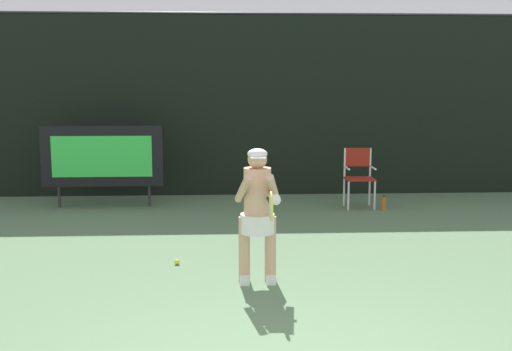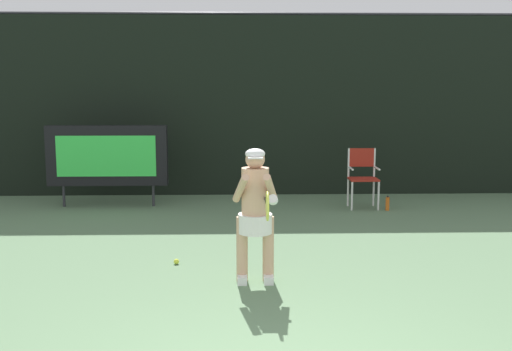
{
  "view_description": "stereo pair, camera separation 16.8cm",
  "coord_description": "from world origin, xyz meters",
  "px_view_note": "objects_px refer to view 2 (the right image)",
  "views": [
    {
      "loc": [
        -0.47,
        -3.9,
        2.25
      ],
      "look_at": [
        -0.07,
        4.08,
        1.05
      ],
      "focal_mm": 42.87,
      "sensor_mm": 36.0,
      "label": 1
    },
    {
      "loc": [
        -0.3,
        -3.91,
        2.25
      ],
      "look_at": [
        -0.07,
        4.08,
        1.05
      ],
      "focal_mm": 42.87,
      "sensor_mm": 36.0,
      "label": 2
    }
  ],
  "objects_px": {
    "scoreboard": "(107,156)",
    "water_bottle": "(387,204)",
    "tennis_player": "(255,209)",
    "tennis_ball_loose": "(176,261)",
    "tennis_racket": "(268,206)",
    "umpire_chair": "(363,174)"
  },
  "relations": [
    {
      "from": "tennis_ball_loose",
      "to": "water_bottle",
      "type": "bearing_deg",
      "value": 42.9
    },
    {
      "from": "tennis_racket",
      "to": "tennis_ball_loose",
      "type": "height_order",
      "value": "tennis_racket"
    },
    {
      "from": "umpire_chair",
      "to": "water_bottle",
      "type": "xyz_separation_m",
      "value": [
        0.4,
        -0.28,
        -0.5
      ]
    },
    {
      "from": "scoreboard",
      "to": "tennis_ball_loose",
      "type": "distance_m",
      "value": 4.17
    },
    {
      "from": "scoreboard",
      "to": "water_bottle",
      "type": "bearing_deg",
      "value": -5.78
    },
    {
      "from": "umpire_chair",
      "to": "tennis_ball_loose",
      "type": "relative_size",
      "value": 15.88
    },
    {
      "from": "tennis_player",
      "to": "tennis_racket",
      "type": "xyz_separation_m",
      "value": [
        0.12,
        -0.53,
        0.14
      ]
    },
    {
      "from": "water_bottle",
      "to": "tennis_racket",
      "type": "xyz_separation_m",
      "value": [
        -2.37,
        -4.45,
        0.87
      ]
    },
    {
      "from": "tennis_player",
      "to": "water_bottle",
      "type": "bearing_deg",
      "value": 57.59
    },
    {
      "from": "water_bottle",
      "to": "tennis_ball_loose",
      "type": "height_order",
      "value": "water_bottle"
    },
    {
      "from": "tennis_racket",
      "to": "scoreboard",
      "type": "bearing_deg",
      "value": 111.14
    },
    {
      "from": "scoreboard",
      "to": "tennis_ball_loose",
      "type": "height_order",
      "value": "scoreboard"
    },
    {
      "from": "umpire_chair",
      "to": "tennis_racket",
      "type": "bearing_deg",
      "value": -112.61
    },
    {
      "from": "umpire_chair",
      "to": "tennis_ball_loose",
      "type": "height_order",
      "value": "umpire_chair"
    },
    {
      "from": "scoreboard",
      "to": "tennis_racket",
      "type": "height_order",
      "value": "scoreboard"
    },
    {
      "from": "water_bottle",
      "to": "tennis_player",
      "type": "xyz_separation_m",
      "value": [
        -2.49,
        -3.92,
        0.73
      ]
    },
    {
      "from": "tennis_ball_loose",
      "to": "tennis_racket",
      "type": "bearing_deg",
      "value": -48.35
    },
    {
      "from": "tennis_player",
      "to": "tennis_ball_loose",
      "type": "xyz_separation_m",
      "value": [
        -0.98,
        0.7,
        -0.82
      ]
    },
    {
      "from": "water_bottle",
      "to": "umpire_chair",
      "type": "bearing_deg",
      "value": 144.82
    },
    {
      "from": "tennis_player",
      "to": "tennis_ball_loose",
      "type": "height_order",
      "value": "tennis_player"
    },
    {
      "from": "tennis_player",
      "to": "tennis_ball_loose",
      "type": "bearing_deg",
      "value": 144.3
    },
    {
      "from": "umpire_chair",
      "to": "tennis_player",
      "type": "height_order",
      "value": "tennis_player"
    }
  ]
}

